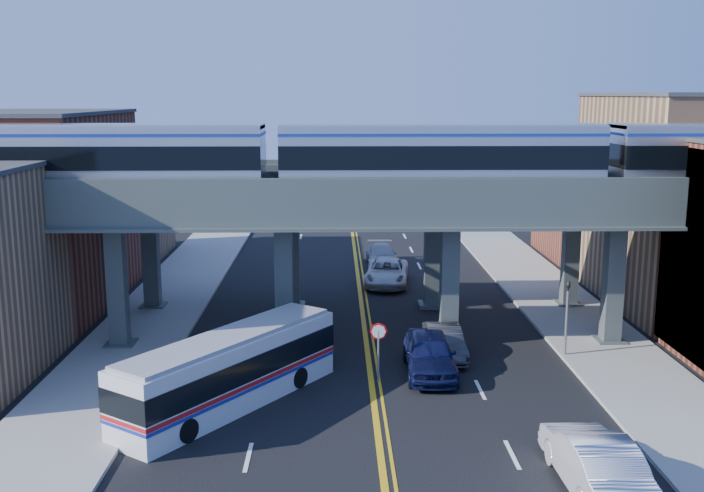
{
  "coord_description": "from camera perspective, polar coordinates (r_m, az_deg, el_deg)",
  "views": [
    {
      "loc": [
        -1.51,
        -28.78,
        12.09
      ],
      "look_at": [
        -0.72,
        7.99,
        4.97
      ],
      "focal_mm": 40.0,
      "sensor_mm": 36.0,
      "label": 1
    }
  ],
  "objects": [
    {
      "name": "building_west_c",
      "position": [
        60.76,
        -17.48,
        2.8
      ],
      "size": [
        8.0,
        10.0,
        8.0
      ],
      "primitive_type": "cube",
      "color": "#9F7652",
      "rests_on": "ground"
    },
    {
      "name": "elevated_viaduct_far",
      "position": [
        44.16,
        0.74,
        3.64
      ],
      "size": [
        52.0,
        3.6,
        7.4
      ],
      "color": "#3E4847",
      "rests_on": "ground"
    },
    {
      "name": "building_east_b",
      "position": [
        49.42,
        22.7,
        3.03
      ],
      "size": [
        8.0,
        14.0,
        12.0
      ],
      "primitive_type": "cube",
      "color": "#9F7652",
      "rests_on": "ground"
    },
    {
      "name": "transit_bus",
      "position": [
        31.55,
        -8.85,
        -8.97
      ],
      "size": [
        8.12,
        10.04,
        2.74
      ],
      "rotation": [
        0.0,
        0.0,
        0.95
      ],
      "color": "silver",
      "rests_on": "ground"
    },
    {
      "name": "building_west_b",
      "position": [
        48.34,
        -21.81,
        2.33
      ],
      "size": [
        8.0,
        14.0,
        11.0
      ],
      "primitive_type": "cube",
      "color": "brown",
      "rests_on": "ground"
    },
    {
      "name": "car_lane_d",
      "position": [
        56.12,
        2.18,
        -0.71
      ],
      "size": [
        2.18,
        5.23,
        1.51
      ],
      "primitive_type": "imported",
      "rotation": [
        0.0,
        0.0,
        0.01
      ],
      "color": "#9E9FA3",
      "rests_on": "ground"
    },
    {
      "name": "car_lane_c",
      "position": [
        50.71,
        2.54,
        -1.93
      ],
      "size": [
        3.3,
        6.01,
        1.59
      ],
      "primitive_type": "imported",
      "rotation": [
        0.0,
        0.0,
        -0.12
      ],
      "color": "silver",
      "rests_on": "ground"
    },
    {
      "name": "stop_sign",
      "position": [
        33.46,
        1.94,
        -7.04
      ],
      "size": [
        0.76,
        0.09,
        2.63
      ],
      "color": "slate",
      "rests_on": "ground"
    },
    {
      "name": "transit_train",
      "position": [
        37.21,
        6.42,
        6.49
      ],
      "size": [
        46.51,
        2.92,
        3.4
      ],
      "color": "black",
      "rests_on": "elevated_viaduct_near"
    },
    {
      "name": "building_east_c",
      "position": [
        61.61,
        17.76,
        3.36
      ],
      "size": [
        8.0,
        10.0,
        9.0
      ],
      "primitive_type": "cube",
      "color": "brown",
      "rests_on": "ground"
    },
    {
      "name": "sidewalk_west",
      "position": [
        41.81,
        -15.09,
        -6.13
      ],
      "size": [
        5.0,
        70.0,
        0.16
      ],
      "primitive_type": "cube",
      "color": "gray",
      "rests_on": "ground"
    },
    {
      "name": "traffic_signal",
      "position": [
        37.68,
        15.37,
        -4.51
      ],
      "size": [
        0.15,
        0.18,
        4.1
      ],
      "color": "slate",
      "rests_on": "ground"
    },
    {
      "name": "car_lane_a",
      "position": [
        34.85,
        5.67,
        -7.81
      ],
      "size": [
        2.26,
        5.41,
        1.83
      ],
      "primitive_type": "imported",
      "rotation": [
        0.0,
        0.0,
        -0.02
      ],
      "color": "#0F1339",
      "rests_on": "ground"
    },
    {
      "name": "ground",
      "position": [
        31.25,
        1.67,
        -11.81
      ],
      "size": [
        120.0,
        120.0,
        0.0
      ],
      "primitive_type": "plane",
      "color": "black",
      "rests_on": "ground"
    },
    {
      "name": "car_lane_b",
      "position": [
        37.1,
        6.76,
        -6.95
      ],
      "size": [
        1.68,
        4.49,
        1.46
      ],
      "primitive_type": "imported",
      "rotation": [
        0.0,
        0.0,
        0.03
      ],
      "color": "#2B2B2D",
      "rests_on": "ground"
    },
    {
      "name": "sidewalk_east",
      "position": [
        42.63,
        16.68,
        -5.89
      ],
      "size": [
        5.0,
        70.0,
        0.16
      ],
      "primitive_type": "cube",
      "color": "gray",
      "rests_on": "ground"
    },
    {
      "name": "car_parked_curb",
      "position": [
        26.35,
        17.17,
        -14.67
      ],
      "size": [
        2.09,
        5.61,
        1.83
      ],
      "primitive_type": "imported",
      "rotation": [
        0.0,
        0.0,
        3.17
      ],
      "color": "silver",
      "rests_on": "ground"
    },
    {
      "name": "elevated_viaduct_near",
      "position": [
        37.23,
        1.11,
        2.27
      ],
      "size": [
        52.0,
        3.6,
        7.4
      ],
      "color": "#3E4847",
      "rests_on": "ground"
    }
  ]
}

